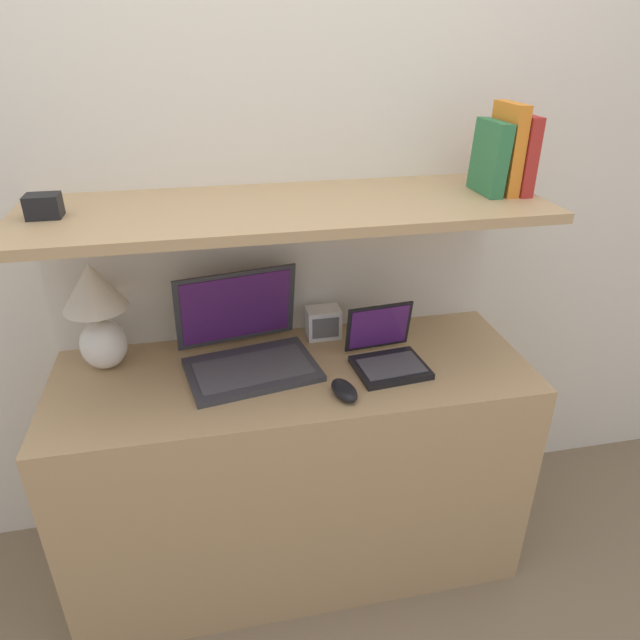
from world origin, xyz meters
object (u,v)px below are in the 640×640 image
object	(u,v)px
table_lamp	(97,309)
router_box	(323,323)
laptop_large	(247,348)
laptop_small	(387,354)
book_green	(490,158)
book_orange	(506,149)
shelf_gadget	(44,206)
computer_mouse	(344,390)
book_red	(518,154)

from	to	relation	value
table_lamp	router_box	distance (m)	0.71
laptop_large	router_box	world-z (taller)	laptop_large
laptop_small	book_green	size ratio (longest dim) A/B	1.13
router_box	book_orange	size ratio (longest dim) A/B	0.45
router_box	book_green	size ratio (longest dim) A/B	0.55
book_green	shelf_gadget	size ratio (longest dim) A/B	2.43
table_lamp	computer_mouse	xyz separation A→B (m)	(0.68, -0.31, -0.18)
book_red	book_green	bearing A→B (deg)	180.00
laptop_large	router_box	size ratio (longest dim) A/B	3.88
laptop_small	computer_mouse	distance (m)	0.22
table_lamp	book_green	size ratio (longest dim) A/B	1.67
book_orange	book_green	xyz separation A→B (m)	(-0.05, 0.00, -0.02)
book_red	shelf_gadget	bearing A→B (deg)	180.00
computer_mouse	book_green	xyz separation A→B (m)	(0.47, 0.23, 0.58)
book_green	laptop_large	bearing A→B (deg)	-179.96
router_box	book_red	world-z (taller)	book_red
laptop_large	table_lamp	bearing A→B (deg)	169.81
computer_mouse	book_orange	bearing A→B (deg)	23.84
computer_mouse	shelf_gadget	distance (m)	0.92
shelf_gadget	laptop_large	bearing A→B (deg)	-0.06
book_red	book_orange	xyz separation A→B (m)	(-0.04, 0.00, 0.02)
table_lamp	book_green	bearing A→B (deg)	-3.78
shelf_gadget	laptop_small	bearing A→B (deg)	-5.87
router_box	book_red	xyz separation A→B (m)	(0.54, -0.13, 0.56)
book_orange	laptop_large	bearing A→B (deg)	-179.96
router_box	book_green	xyz separation A→B (m)	(0.46, -0.13, 0.55)
table_lamp	laptop_large	distance (m)	0.45
table_lamp	laptop_small	world-z (taller)	table_lamp
router_box	book_red	bearing A→B (deg)	-13.30
computer_mouse	router_box	size ratio (longest dim) A/B	1.14
computer_mouse	book_green	world-z (taller)	book_green
computer_mouse	book_red	world-z (taller)	book_red
table_lamp	book_red	world-z (taller)	book_red
laptop_small	book_red	size ratio (longest dim) A/B	1.06
router_box	laptop_small	bearing A→B (deg)	-55.47
laptop_large	computer_mouse	bearing A→B (deg)	-42.24
table_lamp	router_box	size ratio (longest dim) A/B	3.06
table_lamp	book_red	bearing A→B (deg)	-3.51
laptop_small	book_green	distance (m)	0.65
book_green	book_orange	bearing A→B (deg)	0.00
laptop_small	router_box	size ratio (longest dim) A/B	2.07
router_box	shelf_gadget	size ratio (longest dim) A/B	1.33
laptop_large	shelf_gadget	bearing A→B (deg)	179.94
laptop_large	book_red	distance (m)	0.98
laptop_large	book_orange	bearing A→B (deg)	0.04
table_lamp	laptop_large	world-z (taller)	table_lamp
laptop_small	shelf_gadget	world-z (taller)	shelf_gadget
laptop_small	book_red	world-z (taller)	book_red
laptop_large	book_green	distance (m)	0.90
router_box	laptop_large	bearing A→B (deg)	-154.15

